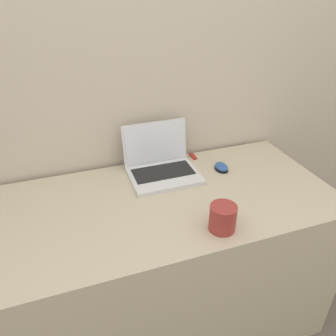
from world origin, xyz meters
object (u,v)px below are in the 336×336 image
at_px(drink_cup, 223,217).
at_px(computer_mouse, 221,167).
at_px(usb_stick, 193,156).
at_px(laptop, 161,164).

xyz_separation_m(drink_cup, computer_mouse, (0.20, 0.38, -0.04)).
relative_size(computer_mouse, usb_stick, 1.45).
bearing_deg(drink_cup, laptop, 100.45).
xyz_separation_m(computer_mouse, usb_stick, (-0.08, 0.16, -0.01)).
distance_m(computer_mouse, usb_stick, 0.18).
relative_size(laptop, drink_cup, 3.09).
bearing_deg(laptop, drink_cup, -79.55).
distance_m(drink_cup, usb_stick, 0.56).
height_order(laptop, computer_mouse, laptop).
bearing_deg(laptop, computer_mouse, -13.28).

